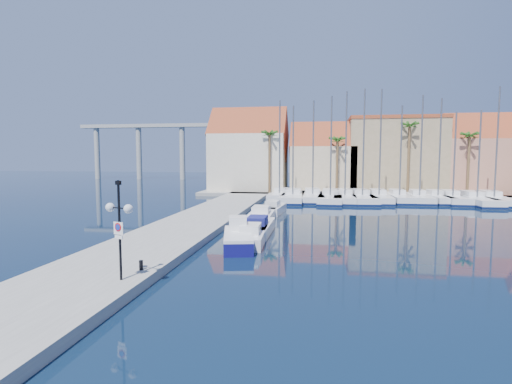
# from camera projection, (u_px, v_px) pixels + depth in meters

# --- Properties ---
(ground) EXTENTS (260.00, 260.00, 0.00)m
(ground) POSITION_uv_depth(u_px,v_px,m) (282.00, 287.00, 18.26)
(ground) COLOR black
(ground) RESTS_ON ground
(quay_west) EXTENTS (6.00, 77.00, 0.50)m
(quay_west) POSITION_uv_depth(u_px,v_px,m) (189.00, 226.00, 32.95)
(quay_west) COLOR gray
(quay_west) RESTS_ON ground
(shore_north) EXTENTS (54.00, 16.00, 0.50)m
(shore_north) POSITION_uv_depth(u_px,v_px,m) (373.00, 192.00, 63.84)
(shore_north) COLOR gray
(shore_north) RESTS_ON ground
(lamp_post) EXTENTS (1.44, 0.76, 4.42)m
(lamp_post) POSITION_uv_depth(u_px,v_px,m) (119.00, 215.00, 17.38)
(lamp_post) COLOR black
(lamp_post) RESTS_ON quay_west
(bollard) EXTENTS (0.19, 0.19, 0.47)m
(bollard) POSITION_uv_depth(u_px,v_px,m) (141.00, 265.00, 19.18)
(bollard) COLOR black
(bollard) RESTS_ON quay_west
(fishing_boat) EXTENTS (2.93, 5.66, 1.89)m
(fishing_boat) POSITION_uv_depth(u_px,v_px,m) (238.00, 237.00, 26.28)
(fishing_boat) COLOR #110F5A
(fishing_boat) RESTS_ON ground
(motorboat_west_0) EXTENTS (2.15, 5.86, 1.40)m
(motorboat_west_0) POSITION_uv_depth(u_px,v_px,m) (251.00, 236.00, 27.44)
(motorboat_west_0) COLOR white
(motorboat_west_0) RESTS_ON ground
(motorboat_west_1) EXTENTS (2.02, 6.17, 1.40)m
(motorboat_west_1) POSITION_uv_depth(u_px,v_px,m) (258.00, 227.00, 30.95)
(motorboat_west_1) COLOR white
(motorboat_west_1) RESTS_ON ground
(motorboat_west_2) EXTENTS (2.27, 6.69, 1.40)m
(motorboat_west_2) POSITION_uv_depth(u_px,v_px,m) (262.00, 215.00, 37.30)
(motorboat_west_2) COLOR white
(motorboat_west_2) RESTS_ON ground
(motorboat_west_3) EXTENTS (2.25, 5.71, 1.40)m
(motorboat_west_3) POSITION_uv_depth(u_px,v_px,m) (274.00, 208.00, 41.88)
(motorboat_west_3) COLOR white
(motorboat_west_3) RESTS_ON ground
(sailboat_0) EXTENTS (2.83, 8.60, 13.43)m
(sailboat_0) POSITION_uv_depth(u_px,v_px,m) (280.00, 195.00, 54.93)
(sailboat_0) COLOR white
(sailboat_0) RESTS_ON ground
(sailboat_1) EXTENTS (2.93, 11.05, 12.52)m
(sailboat_1) POSITION_uv_depth(u_px,v_px,m) (293.00, 197.00, 53.28)
(sailboat_1) COLOR white
(sailboat_1) RESTS_ON ground
(sailboat_2) EXTENTS (3.36, 10.84, 13.25)m
(sailboat_2) POSITION_uv_depth(u_px,v_px,m) (312.00, 196.00, 53.76)
(sailboat_2) COLOR white
(sailboat_2) RESTS_ON ground
(sailboat_3) EXTENTS (3.51, 11.54, 13.61)m
(sailboat_3) POSITION_uv_depth(u_px,v_px,m) (330.00, 198.00, 52.41)
(sailboat_3) COLOR white
(sailboat_3) RESTS_ON ground
(sailboat_4) EXTENTS (3.37, 10.74, 14.23)m
(sailboat_4) POSITION_uv_depth(u_px,v_px,m) (345.00, 197.00, 52.48)
(sailboat_4) COLOR white
(sailboat_4) RESTS_ON ground
(sailboat_5) EXTENTS (3.56, 10.97, 14.50)m
(sailboat_5) POSITION_uv_depth(u_px,v_px,m) (362.00, 198.00, 52.19)
(sailboat_5) COLOR white
(sailboat_5) RESTS_ON ground
(sailboat_6) EXTENTS (2.94, 10.42, 14.54)m
(sailboat_6) POSITION_uv_depth(u_px,v_px,m) (378.00, 197.00, 52.47)
(sailboat_6) COLOR white
(sailboat_6) RESTS_ON ground
(sailboat_7) EXTENTS (2.76, 9.07, 12.44)m
(sailboat_7) POSITION_uv_depth(u_px,v_px,m) (398.00, 197.00, 52.29)
(sailboat_7) COLOR white
(sailboat_7) RESTS_ON ground
(sailboat_8) EXTENTS (2.36, 8.77, 13.69)m
(sailboat_8) POSITION_uv_depth(u_px,v_px,m) (418.00, 198.00, 51.77)
(sailboat_8) COLOR white
(sailboat_8) RESTS_ON ground
(sailboat_9) EXTENTS (2.80, 8.75, 13.25)m
(sailboat_9) POSITION_uv_depth(u_px,v_px,m) (437.00, 198.00, 51.67)
(sailboat_9) COLOR white
(sailboat_9) RESTS_ON ground
(sailboat_10) EXTENTS (2.80, 9.67, 11.50)m
(sailboat_10) POSITION_uv_depth(u_px,v_px,m) (451.00, 198.00, 51.24)
(sailboat_10) COLOR white
(sailboat_10) RESTS_ON ground
(sailboat_11) EXTENTS (3.27, 10.75, 11.58)m
(sailboat_11) POSITION_uv_depth(u_px,v_px,m) (475.00, 200.00, 49.73)
(sailboat_11) COLOR white
(sailboat_11) RESTS_ON ground
(sailboat_12) EXTENTS (3.50, 10.54, 14.45)m
(sailboat_12) POSITION_uv_depth(u_px,v_px,m) (492.00, 199.00, 50.20)
(sailboat_12) COLOR white
(sailboat_12) RESTS_ON ground
(building_0) EXTENTS (12.30, 9.00, 13.50)m
(building_0) POSITION_uv_depth(u_px,v_px,m) (249.00, 153.00, 65.49)
(building_0) COLOR beige
(building_0) RESTS_ON shore_north
(building_1) EXTENTS (10.30, 8.00, 11.00)m
(building_1) POSITION_uv_depth(u_px,v_px,m) (323.00, 161.00, 63.69)
(building_1) COLOR #C4B28A
(building_1) RESTS_ON shore_north
(building_2) EXTENTS (14.20, 10.20, 11.50)m
(building_2) POSITION_uv_depth(u_px,v_px,m) (394.00, 155.00, 62.83)
(building_2) COLOR #99865E
(building_2) RESTS_ON shore_north
(building_3) EXTENTS (10.30, 8.00, 12.00)m
(building_3) POSITION_uv_depth(u_px,v_px,m) (478.00, 157.00, 59.96)
(building_3) COLOR tan
(building_3) RESTS_ON shore_north
(palm_0) EXTENTS (2.60, 2.60, 10.15)m
(palm_0) POSITION_uv_depth(u_px,v_px,m) (270.00, 136.00, 59.71)
(palm_0) COLOR brown
(palm_0) RESTS_ON shore_north
(palm_1) EXTENTS (2.60, 2.60, 9.15)m
(palm_1) POSITION_uv_depth(u_px,v_px,m) (337.00, 142.00, 58.20)
(palm_1) COLOR brown
(palm_1) RESTS_ON shore_north
(palm_2) EXTENTS (2.60, 2.60, 11.15)m
(palm_2) POSITION_uv_depth(u_px,v_px,m) (410.00, 128.00, 56.43)
(palm_2) COLOR brown
(palm_2) RESTS_ON shore_north
(palm_3) EXTENTS (2.60, 2.60, 9.65)m
(palm_3) POSITION_uv_depth(u_px,v_px,m) (470.00, 137.00, 55.28)
(palm_3) COLOR brown
(palm_3) RESTS_ON shore_north
(viaduct) EXTENTS (48.00, 2.20, 14.45)m
(viaduct) POSITION_uv_depth(u_px,v_px,m) (164.00, 140.00, 104.22)
(viaduct) COLOR #9E9E99
(viaduct) RESTS_ON ground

